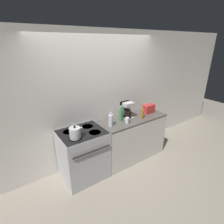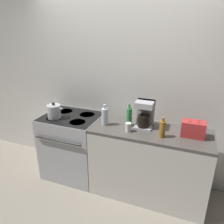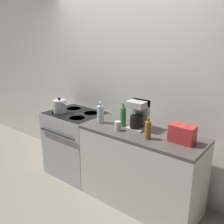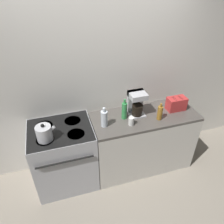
% 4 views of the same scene
% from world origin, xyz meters
% --- Properties ---
extents(ground_plane, '(12.00, 12.00, 0.00)m').
position_xyz_m(ground_plane, '(0.00, 0.00, 0.00)').
color(ground_plane, gray).
extents(wall_back, '(8.00, 0.05, 2.60)m').
position_xyz_m(wall_back, '(0.00, 0.71, 1.30)').
color(wall_back, silver).
rests_on(wall_back, ground_plane).
extents(stove, '(0.79, 0.69, 0.93)m').
position_xyz_m(stove, '(-0.61, 0.33, 0.48)').
color(stove, '#B7B7BC').
rests_on(stove, ground_plane).
extents(counter_block, '(1.43, 0.58, 0.93)m').
position_xyz_m(counter_block, '(0.51, 0.29, 0.46)').
color(counter_block, silver).
rests_on(counter_block, ground_plane).
extents(kettle, '(0.23, 0.18, 0.22)m').
position_xyz_m(kettle, '(-0.78, 0.20, 1.02)').
color(kettle, silver).
rests_on(kettle, stove).
extents(toaster, '(0.26, 0.15, 0.18)m').
position_xyz_m(toaster, '(0.97, 0.31, 1.02)').
color(toaster, red).
rests_on(toaster, counter_block).
extents(coffee_maker, '(0.21, 0.20, 0.34)m').
position_xyz_m(coffee_maker, '(0.41, 0.37, 1.10)').
color(coffee_maker, '#B7B7BC').
rests_on(coffee_maker, counter_block).
extents(bottle_amber, '(0.07, 0.07, 0.24)m').
position_xyz_m(bottle_amber, '(0.65, 0.17, 1.03)').
color(bottle_amber, '#9E6B23').
rests_on(bottle_amber, counter_block).
extents(bottle_clear, '(0.08, 0.08, 0.27)m').
position_xyz_m(bottle_clear, '(-0.07, 0.24, 1.04)').
color(bottle_clear, silver).
rests_on(bottle_clear, counter_block).
extents(bottle_green, '(0.07, 0.07, 0.29)m').
position_xyz_m(bottle_green, '(0.22, 0.32, 1.05)').
color(bottle_green, '#338C47').
rests_on(bottle_green, counter_block).
extents(cup_white, '(0.07, 0.07, 0.11)m').
position_xyz_m(cup_white, '(0.26, 0.17, 0.98)').
color(cup_white, white).
rests_on(cup_white, counter_block).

